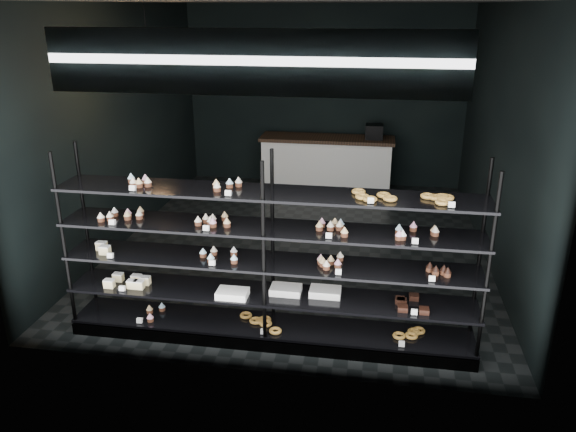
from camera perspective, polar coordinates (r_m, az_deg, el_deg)
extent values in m
cube|color=black|center=(7.95, 1.32, -2.76)|extent=(5.00, 6.00, 0.01)
cube|color=black|center=(7.30, 1.54, 20.90)|extent=(5.00, 6.00, 0.01)
cube|color=black|center=(10.40, 3.75, 11.95)|extent=(5.00, 0.01, 3.20)
cube|color=black|center=(4.61, -3.72, 0.85)|extent=(5.00, 0.01, 3.20)
cube|color=black|center=(8.18, -16.42, 8.81)|extent=(0.01, 6.00, 3.20)
cube|color=black|center=(7.55, 20.74, 7.38)|extent=(0.01, 6.00, 3.20)
cube|color=black|center=(5.78, -1.90, -11.82)|extent=(4.00, 0.50, 0.12)
cylinder|color=black|center=(5.84, -21.80, -2.77)|extent=(0.04, 0.04, 1.85)
cylinder|color=black|center=(6.19, -19.79, -1.20)|extent=(0.04, 0.04, 1.85)
cylinder|color=black|center=(5.14, -2.49, -4.39)|extent=(0.04, 0.04, 1.85)
cylinder|color=black|center=(5.54, -1.57, -2.49)|extent=(0.04, 0.04, 1.85)
cylinder|color=black|center=(5.15, 19.63, -5.63)|extent=(0.04, 0.04, 1.85)
cylinder|color=black|center=(5.54, 18.91, -3.64)|extent=(0.04, 0.04, 1.85)
cube|color=black|center=(5.73, -1.91, -11.06)|extent=(4.00, 0.50, 0.03)
cube|color=black|center=(5.55, -1.95, -7.98)|extent=(4.00, 0.50, 0.02)
cube|color=black|center=(5.39, -2.00, -4.72)|extent=(4.00, 0.50, 0.02)
cube|color=black|center=(5.25, -2.04, -1.27)|extent=(4.00, 0.50, 0.02)
cube|color=black|center=(5.13, -2.09, 2.36)|extent=(4.00, 0.50, 0.02)
cube|color=white|center=(5.34, -15.68, 2.73)|extent=(0.06, 0.04, 0.06)
cube|color=white|center=(5.04, -6.47, 2.32)|extent=(0.06, 0.04, 0.06)
cube|color=white|center=(4.86, 8.79, 1.52)|extent=(0.06, 0.04, 0.06)
cube|color=white|center=(4.90, 15.80, 1.12)|extent=(0.06, 0.04, 0.06)
cube|color=white|center=(5.53, -17.18, -0.64)|extent=(0.06, 0.04, 0.06)
cube|color=white|center=(5.20, -8.06, -1.26)|extent=(0.05, 0.04, 0.06)
cube|color=white|center=(5.00, 3.97, -2.01)|extent=(0.05, 0.04, 0.06)
cube|color=white|center=(5.00, 12.88, -2.52)|extent=(0.06, 0.04, 0.06)
cube|color=white|center=(5.71, -17.83, -3.85)|extent=(0.06, 0.04, 0.06)
cube|color=white|center=(5.33, -7.39, -4.78)|extent=(0.06, 0.04, 0.06)
cube|color=white|center=(5.14, 4.84, -5.68)|extent=(0.05, 0.04, 0.06)
cube|color=white|center=(5.16, 14.49, -6.20)|extent=(0.06, 0.04, 0.06)
cube|color=white|center=(5.80, -16.18, -7.12)|extent=(0.06, 0.04, 0.06)
cube|color=white|center=(5.31, 12.72, -9.51)|extent=(0.06, 0.04, 0.06)
cube|color=white|center=(5.91, -14.58, -10.28)|extent=(0.06, 0.04, 0.06)
cube|color=white|center=(5.56, -2.51, -11.67)|extent=(0.06, 0.04, 0.06)
cube|color=white|center=(5.49, 11.86, -12.65)|extent=(0.06, 0.04, 0.06)
cube|color=#0C1540|center=(4.44, -3.83, 15.31)|extent=(3.20, 0.04, 0.45)
cube|color=white|center=(4.42, -3.89, 15.29)|extent=(3.30, 0.02, 0.50)
cylinder|color=black|center=(6.82, -14.26, 17.85)|extent=(0.01, 0.01, 0.56)
sphere|color=#EB9952|center=(6.85, -13.92, 14.11)|extent=(0.33, 0.33, 0.33)
cube|color=silver|center=(10.13, 3.94, 5.12)|extent=(2.26, 0.60, 0.92)
cube|color=black|center=(10.02, 4.00, 7.83)|extent=(2.35, 0.65, 0.06)
cube|color=black|center=(9.94, 8.76, 8.46)|extent=(0.30, 0.30, 0.25)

